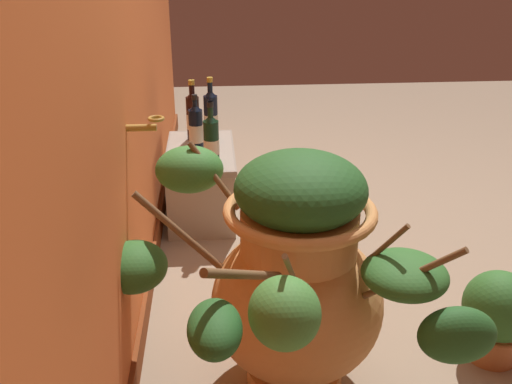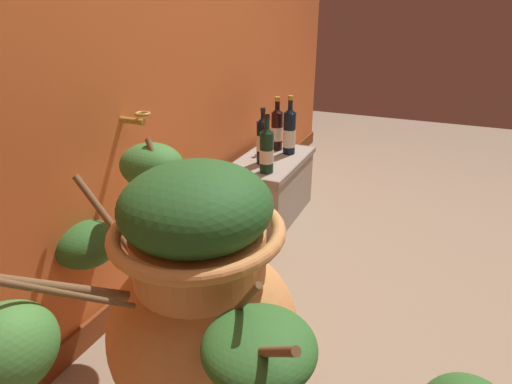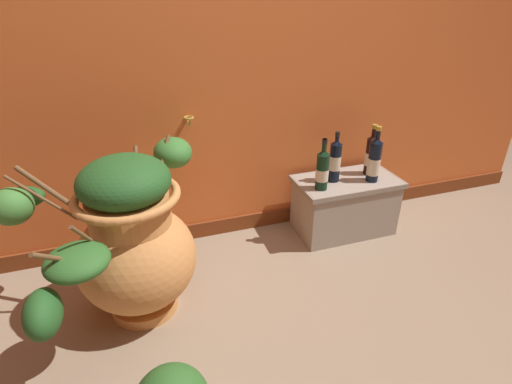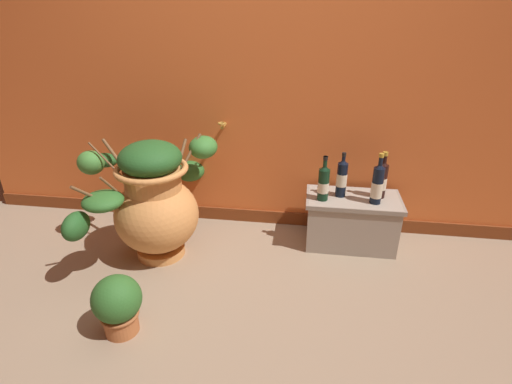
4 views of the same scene
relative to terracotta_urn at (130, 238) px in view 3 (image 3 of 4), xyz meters
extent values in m
plane|color=gray|center=(0.64, -0.59, -0.40)|extent=(7.00, 7.00, 0.00)
cube|color=#D6662D|center=(0.64, 0.61, 0.90)|extent=(4.40, 0.20, 2.60)
cube|color=brown|center=(0.64, 0.51, -0.35)|extent=(4.40, 0.02, 0.10)
cylinder|color=#B28433|center=(0.37, 0.46, 0.37)|extent=(0.02, 0.10, 0.02)
torus|color=#B28433|center=(0.37, 0.41, 0.40)|extent=(0.06, 0.06, 0.01)
cylinder|color=#D68E4C|center=(0.02, -0.02, -0.37)|extent=(0.32, 0.32, 0.06)
ellipsoid|color=#D68E4C|center=(0.02, -0.02, -0.10)|extent=(0.54, 0.54, 0.49)
cylinder|color=#D68E4C|center=(0.02, -0.02, 0.14)|extent=(0.35, 0.35, 0.15)
torus|color=#D68E4C|center=(0.02, -0.02, 0.22)|extent=(0.45, 0.45, 0.04)
cylinder|color=brown|center=(0.07, 0.34, 0.13)|extent=(0.05, 0.27, 0.27)
ellipsoid|color=#2D6628|center=(0.09, 0.49, 0.00)|extent=(0.21, 0.21, 0.15)
cylinder|color=brown|center=(0.20, 0.23, 0.26)|extent=(0.11, 0.16, 0.21)
ellipsoid|color=#387A33|center=(0.26, 0.31, 0.26)|extent=(0.19, 0.22, 0.15)
cylinder|color=brown|center=(-0.15, -0.23, 0.18)|extent=(0.08, 0.10, 0.16)
ellipsoid|color=#2D6628|center=(-0.18, -0.27, 0.11)|extent=(0.24, 0.24, 0.10)
cylinder|color=brown|center=(-0.30, 0.16, 0.21)|extent=(0.28, 0.21, 0.21)
ellipsoid|color=#235623|center=(-0.43, 0.24, 0.16)|extent=(0.19, 0.12, 0.10)
cylinder|color=brown|center=(-0.31, 0.06, 0.23)|extent=(0.25, 0.07, 0.22)
ellipsoid|color=#428438|center=(-0.44, 0.09, 0.19)|extent=(0.18, 0.16, 0.16)
cylinder|color=brown|center=(-0.21, -0.28, 0.13)|extent=(0.17, 0.22, 0.25)
ellipsoid|color=#235623|center=(-0.31, -0.39, 0.00)|extent=(0.13, 0.21, 0.16)
ellipsoid|color=#235623|center=(0.02, -0.02, 0.29)|extent=(0.39, 0.39, 0.21)
cube|color=#9E9384|center=(1.28, 0.30, -0.22)|extent=(0.60, 0.33, 0.36)
cube|color=gray|center=(1.28, 0.30, -0.06)|extent=(0.63, 0.35, 0.03)
cylinder|color=black|center=(1.45, 0.33, 0.07)|extent=(0.07, 0.07, 0.23)
cone|color=black|center=(1.45, 0.33, 0.20)|extent=(0.07, 0.07, 0.04)
cylinder|color=black|center=(1.45, 0.33, 0.23)|extent=(0.03, 0.03, 0.09)
cylinder|color=#B7932D|center=(1.45, 0.33, 0.27)|extent=(0.03, 0.03, 0.02)
cylinder|color=beige|center=(1.45, 0.33, 0.06)|extent=(0.07, 0.07, 0.08)
cylinder|color=black|center=(1.41, 0.24, 0.08)|extent=(0.07, 0.07, 0.24)
cone|color=black|center=(1.41, 0.24, 0.22)|extent=(0.07, 0.07, 0.04)
cylinder|color=black|center=(1.41, 0.24, 0.25)|extent=(0.03, 0.03, 0.10)
cylinder|color=#B7932D|center=(1.41, 0.24, 0.29)|extent=(0.03, 0.03, 0.02)
cylinder|color=beige|center=(1.41, 0.24, 0.05)|extent=(0.07, 0.07, 0.10)
cylinder|color=black|center=(1.07, 0.24, 0.07)|extent=(0.07, 0.07, 0.21)
cone|color=black|center=(1.07, 0.24, 0.18)|extent=(0.07, 0.07, 0.04)
cylinder|color=black|center=(1.07, 0.24, 0.22)|extent=(0.03, 0.03, 0.09)
cylinder|color=black|center=(1.07, 0.24, 0.25)|extent=(0.03, 0.03, 0.02)
cylinder|color=beige|center=(1.07, 0.24, 0.05)|extent=(0.07, 0.07, 0.07)
cylinder|color=black|center=(1.19, 0.31, 0.08)|extent=(0.07, 0.07, 0.23)
cone|color=black|center=(1.19, 0.31, 0.20)|extent=(0.07, 0.07, 0.04)
cylinder|color=black|center=(1.19, 0.31, 0.23)|extent=(0.02, 0.02, 0.07)
cylinder|color=black|center=(1.19, 0.31, 0.26)|extent=(0.03, 0.03, 0.02)
cylinder|color=beige|center=(1.19, 0.31, 0.08)|extent=(0.07, 0.07, 0.09)
camera|label=1|loc=(-1.46, 0.23, 0.94)|focal=39.98mm
camera|label=2|loc=(-0.74, -0.52, 0.72)|focal=28.15mm
camera|label=3|loc=(0.07, -1.57, 0.99)|focal=27.56mm
camera|label=4|loc=(0.97, -2.12, 1.11)|focal=27.37mm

